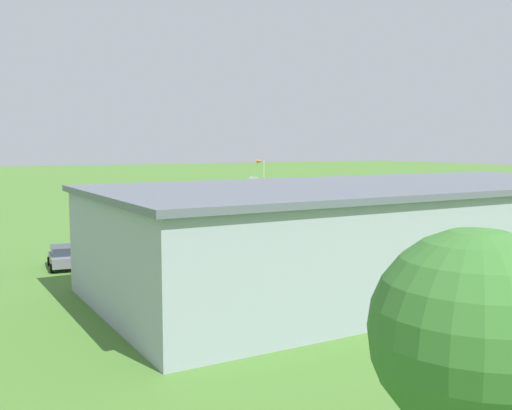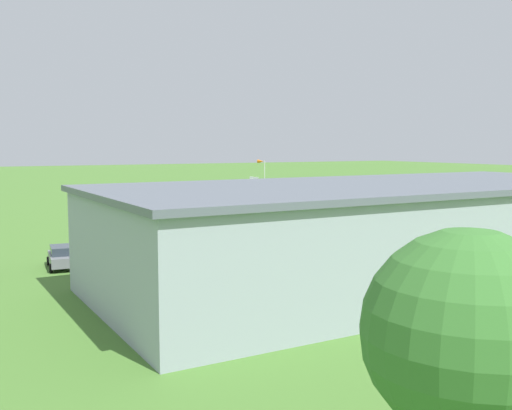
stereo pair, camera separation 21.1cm
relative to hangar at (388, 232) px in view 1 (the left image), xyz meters
name	(u,v)px [view 1 (the left image)]	position (x,y,z in m)	size (l,w,h in m)	color
ground_plane	(195,217)	(-2.01, -37.73, -3.24)	(400.00, 400.00, 0.00)	#47752D
hangar	(388,232)	(0.00, 0.00, 0.00)	(38.18, 17.07, 6.46)	#99A3AD
biplane	(232,190)	(-5.61, -34.51, 0.19)	(8.05, 7.26, 3.50)	silver
car_grey	(63,257)	(18.00, -14.30, -2.41)	(2.27, 4.28, 1.60)	slate
person_walking_on_apron	(403,217)	(-20.14, -20.53, -2.41)	(0.51, 0.51, 1.66)	#72338C
person_watching_takeoff	(409,223)	(-16.84, -16.04, -2.38)	(0.39, 0.39, 1.72)	beige
person_beside_truck	(132,242)	(11.73, -17.99, -2.35)	(0.46, 0.46, 1.78)	#3F3F47
person_near_hangar_door	(438,228)	(-17.16, -12.32, -2.48)	(0.53, 0.53, 1.54)	orange
person_by_parked_cars	(351,222)	(-12.00, -19.47, -2.39)	(0.48, 0.48, 1.70)	#72338C
tree_by_windsock	(475,336)	(15.90, 20.91, 1.61)	(4.52, 4.52, 7.16)	brown
windsock	(261,164)	(-21.62, -56.33, 2.47)	(1.20, 1.40, 6.50)	silver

